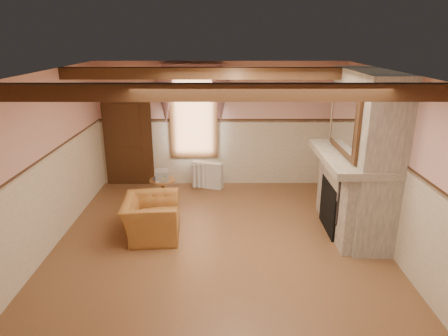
{
  "coord_description": "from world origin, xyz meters",
  "views": [
    {
      "loc": [
        0.07,
        -5.86,
        3.33
      ],
      "look_at": [
        0.08,
        0.8,
        1.1
      ],
      "focal_mm": 32.0,
      "sensor_mm": 36.0,
      "label": 1
    }
  ],
  "objects_px": {
    "mantel_clock": "(343,140)",
    "oil_lamp": "(348,142)",
    "armchair": "(151,218)",
    "side_table": "(163,192)",
    "radiator": "(207,175)",
    "bowl": "(350,149)"
  },
  "relations": [
    {
      "from": "radiator",
      "to": "armchair",
      "type": "bearing_deg",
      "value": -91.6
    },
    {
      "from": "oil_lamp",
      "to": "mantel_clock",
      "type": "bearing_deg",
      "value": 90.0
    },
    {
      "from": "mantel_clock",
      "to": "radiator",
      "type": "bearing_deg",
      "value": 149.16
    },
    {
      "from": "armchair",
      "to": "oil_lamp",
      "type": "relative_size",
      "value": 3.77
    },
    {
      "from": "mantel_clock",
      "to": "bowl",
      "type": "bearing_deg",
      "value": -90.0
    },
    {
      "from": "armchair",
      "to": "oil_lamp",
      "type": "height_order",
      "value": "oil_lamp"
    },
    {
      "from": "armchair",
      "to": "radiator",
      "type": "xyz_separation_m",
      "value": [
        0.88,
        2.32,
        -0.04
      ]
    },
    {
      "from": "side_table",
      "to": "mantel_clock",
      "type": "height_order",
      "value": "mantel_clock"
    },
    {
      "from": "radiator",
      "to": "oil_lamp",
      "type": "relative_size",
      "value": 2.5
    },
    {
      "from": "oil_lamp",
      "to": "side_table",
      "type": "bearing_deg",
      "value": 165.98
    },
    {
      "from": "bowl",
      "to": "mantel_clock",
      "type": "xyz_separation_m",
      "value": [
        0.0,
        0.46,
        0.05
      ]
    },
    {
      "from": "side_table",
      "to": "radiator",
      "type": "relative_size",
      "value": 0.79
    },
    {
      "from": "armchair",
      "to": "oil_lamp",
      "type": "xyz_separation_m",
      "value": [
        3.42,
        0.5,
        1.22
      ]
    },
    {
      "from": "bowl",
      "to": "mantel_clock",
      "type": "relative_size",
      "value": 1.57
    },
    {
      "from": "oil_lamp",
      "to": "armchair",
      "type": "bearing_deg",
      "value": -171.76
    },
    {
      "from": "side_table",
      "to": "bowl",
      "type": "distance_m",
      "value": 3.76
    },
    {
      "from": "mantel_clock",
      "to": "oil_lamp",
      "type": "distance_m",
      "value": 0.31
    },
    {
      "from": "radiator",
      "to": "bowl",
      "type": "relative_size",
      "value": 1.86
    },
    {
      "from": "side_table",
      "to": "mantel_clock",
      "type": "relative_size",
      "value": 2.29
    },
    {
      "from": "bowl",
      "to": "oil_lamp",
      "type": "relative_size",
      "value": 1.34
    },
    {
      "from": "armchair",
      "to": "mantel_clock",
      "type": "relative_size",
      "value": 4.39
    },
    {
      "from": "armchair",
      "to": "side_table",
      "type": "distance_m",
      "value": 1.35
    }
  ]
}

